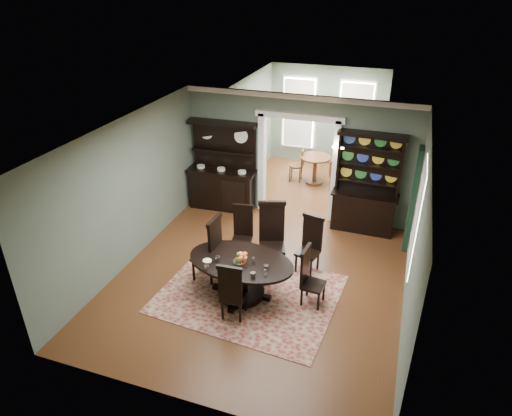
# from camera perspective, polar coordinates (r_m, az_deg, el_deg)

# --- Properties ---
(room) EXTENTS (5.51, 6.01, 3.01)m
(room) POSITION_cam_1_polar(r_m,az_deg,el_deg) (8.30, 0.33, -0.16)
(room) COLOR #553016
(room) RESTS_ON ground
(parlor) EXTENTS (3.51, 3.50, 3.01)m
(parlor) POSITION_cam_1_polar(r_m,az_deg,el_deg) (13.26, 8.01, 10.17)
(parlor) COLOR #553016
(parlor) RESTS_ON ground
(doorway_trim) EXTENTS (2.08, 0.25, 2.57)m
(doorway_trim) POSITION_cam_1_polar(r_m,az_deg,el_deg) (10.89, 5.32, 6.94)
(doorway_trim) COLOR white
(doorway_trim) RESTS_ON floor
(right_window) EXTENTS (0.15, 1.47, 2.12)m
(right_window) POSITION_cam_1_polar(r_m,az_deg,el_deg) (8.75, 19.23, -0.11)
(right_window) COLOR white
(right_window) RESTS_ON wall_right
(wall_sconce) EXTENTS (0.27, 0.21, 0.21)m
(wall_sconce) POSITION_cam_1_polar(r_m,az_deg,el_deg) (10.49, 10.26, 7.37)
(wall_sconce) COLOR #B0812F
(wall_sconce) RESTS_ON back_wall_right
(rug) EXTENTS (3.40, 2.79, 0.01)m
(rug) POSITION_cam_1_polar(r_m,az_deg,el_deg) (8.79, -0.84, -10.65)
(rug) COLOR maroon
(rug) RESTS_ON floor
(dining_table) EXTENTS (2.06, 1.95, 0.78)m
(dining_table) POSITION_cam_1_polar(r_m,az_deg,el_deg) (8.45, -1.89, -7.86)
(dining_table) COLOR black
(dining_table) RESTS_ON rug
(centerpiece) EXTENTS (1.25, 0.81, 0.21)m
(centerpiece) POSITION_cam_1_polar(r_m,az_deg,el_deg) (8.20, -2.03, -6.55)
(centerpiece) COLOR silver
(centerpiece) RESTS_ON dining_table
(chair_far_left) EXTENTS (0.50, 0.48, 1.17)m
(chair_far_left) POSITION_cam_1_polar(r_m,az_deg,el_deg) (9.57, -1.67, -2.72)
(chair_far_left) COLOR black
(chair_far_left) RESTS_ON rug
(chair_far_mid) EXTENTS (0.67, 0.66, 1.44)m
(chair_far_mid) POSITION_cam_1_polar(r_m,az_deg,el_deg) (9.15, 2.00, -3.23)
(chair_far_mid) COLOR black
(chair_far_mid) RESTS_ON rug
(chair_far_right) EXTENTS (0.52, 0.51, 1.19)m
(chair_far_right) POSITION_cam_1_polar(r_m,az_deg,el_deg) (9.19, 6.81, -4.23)
(chair_far_right) COLOR black
(chair_far_right) RESTS_ON rug
(chair_end_left) EXTENTS (0.51, 0.54, 1.38)m
(chair_end_left) POSITION_cam_1_polar(r_m,az_deg,el_deg) (8.81, -5.65, -4.92)
(chair_end_left) COLOR black
(chair_end_left) RESTS_ON rug
(chair_end_right) EXTENTS (0.44, 0.46, 1.15)m
(chair_end_right) POSITION_cam_1_polar(r_m,az_deg,el_deg) (8.30, 6.62, -8.30)
(chair_end_right) COLOR black
(chair_end_right) RESTS_ON rug
(chair_near) EXTENTS (0.46, 0.43, 1.16)m
(chair_near) POSITION_cam_1_polar(r_m,az_deg,el_deg) (7.88, -3.05, -10.30)
(chair_near) COLOR black
(chair_near) RESTS_ON rug
(sideboard) EXTENTS (1.73, 0.69, 2.24)m
(sideboard) POSITION_cam_1_polar(r_m,az_deg,el_deg) (11.51, -4.16, 3.68)
(sideboard) COLOR black
(sideboard) RESTS_ON floor
(welsh_dresser) EXTENTS (1.51, 0.57, 2.34)m
(welsh_dresser) POSITION_cam_1_polar(r_m,az_deg,el_deg) (10.73, 13.50, 1.44)
(welsh_dresser) COLOR black
(welsh_dresser) RESTS_ON floor
(parlor_table) EXTENTS (0.88, 0.88, 0.81)m
(parlor_table) POSITION_cam_1_polar(r_m,az_deg,el_deg) (13.02, 7.39, 5.25)
(parlor_table) COLOR #513017
(parlor_table) RESTS_ON parlor_floor
(parlor_chair_left) EXTENTS (0.42, 0.41, 0.97)m
(parlor_chair_left) POSITION_cam_1_polar(r_m,az_deg,el_deg) (13.13, 5.33, 5.51)
(parlor_chair_left) COLOR #513017
(parlor_chair_left) RESTS_ON parlor_floor
(parlor_chair_right) EXTENTS (0.36, 0.35, 0.84)m
(parlor_chair_right) POSITION_cam_1_polar(r_m,az_deg,el_deg) (12.79, 9.74, 4.25)
(parlor_chair_right) COLOR #513017
(parlor_chair_right) RESTS_ON parlor_floor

